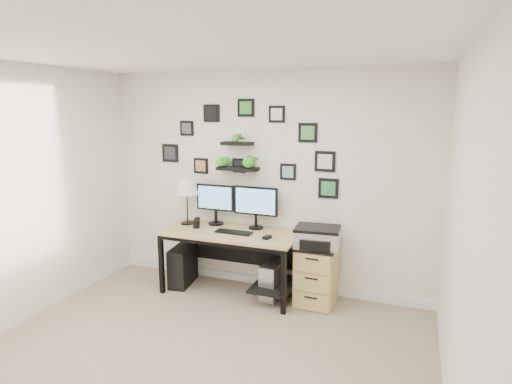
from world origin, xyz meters
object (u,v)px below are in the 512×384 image
at_px(pc_tower_grey, 272,280).
at_px(file_cabinet, 317,274).
at_px(monitor_right, 256,204).
at_px(mug, 196,224).
at_px(table_lamp, 187,188).
at_px(printer, 317,237).
at_px(desk, 234,241).
at_px(pc_tower_black, 183,265).
at_px(monitor_left, 215,201).

bearing_deg(pc_tower_grey, file_cabinet, 4.55).
height_order(monitor_right, mug, monitor_right).
height_order(table_lamp, file_cabinet, table_lamp).
distance_m(mug, pc_tower_grey, 1.11).
relative_size(table_lamp, mug, 6.07).
distance_m(table_lamp, printer, 1.70).
bearing_deg(table_lamp, mug, -34.37).
height_order(monitor_right, pc_tower_grey, monitor_right).
height_order(desk, pc_tower_black, desk).
bearing_deg(file_cabinet, printer, -85.32).
relative_size(monitor_left, pc_tower_black, 1.04).
bearing_deg(printer, file_cabinet, 94.68).
xyz_separation_m(monitor_right, pc_tower_grey, (0.27, -0.17, -0.84)).
bearing_deg(file_cabinet, pc_tower_black, -177.58).
xyz_separation_m(monitor_left, printer, (1.31, -0.17, -0.26)).
xyz_separation_m(table_lamp, pc_tower_black, (-0.02, -0.11, -0.96)).
bearing_deg(monitor_right, printer, -11.91).
xyz_separation_m(monitor_left, mug, (-0.15, -0.22, -0.25)).
xyz_separation_m(monitor_right, printer, (0.78, -0.16, -0.27)).
distance_m(table_lamp, pc_tower_grey, 1.51).
bearing_deg(file_cabinet, table_lamp, 178.52).
bearing_deg(table_lamp, monitor_right, 6.00).
distance_m(pc_tower_black, pc_tower_grey, 1.16).
distance_m(table_lamp, pc_tower_black, 0.97).
xyz_separation_m(table_lamp, mug, (0.19, -0.13, -0.41)).
bearing_deg(pc_tower_black, printer, -6.18).
bearing_deg(mug, monitor_right, 18.19).
relative_size(table_lamp, printer, 1.11).
relative_size(mug, file_cabinet, 0.14).
distance_m(mug, file_cabinet, 1.53).
bearing_deg(monitor_right, pc_tower_black, -167.10).
bearing_deg(monitor_left, monitor_right, -0.02).
relative_size(pc_tower_grey, file_cabinet, 0.64).
bearing_deg(pc_tower_grey, table_lamp, 175.81).
bearing_deg(pc_tower_grey, mug, -177.10).
relative_size(table_lamp, file_cabinet, 0.84).
relative_size(monitor_right, table_lamp, 0.97).
bearing_deg(mug, desk, 3.64).
bearing_deg(monitor_left, table_lamp, -165.03).
height_order(monitor_left, monitor_right, monitor_right).
xyz_separation_m(mug, pc_tower_black, (-0.22, 0.02, -0.56)).
distance_m(pc_tower_grey, file_cabinet, 0.53).
xyz_separation_m(mug, printer, (1.46, 0.06, -0.02)).
height_order(monitor_right, printer, monitor_right).
xyz_separation_m(monitor_left, monitor_right, (0.53, -0.00, 0.01)).
relative_size(desk, pc_tower_black, 3.34).
bearing_deg(mug, monitor_left, 55.95).
xyz_separation_m(desk, pc_tower_black, (-0.69, -0.01, -0.39)).
xyz_separation_m(desk, file_cabinet, (0.98, 0.06, -0.29)).
xyz_separation_m(mug, file_cabinet, (1.46, 0.09, -0.46)).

